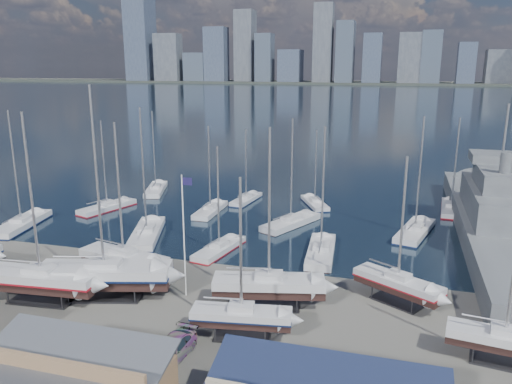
% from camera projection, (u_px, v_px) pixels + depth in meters
% --- Properties ---
extents(ground, '(1400.00, 1400.00, 0.00)m').
position_uv_depth(ground, '(174.00, 303.00, 46.10)').
color(ground, '#605E59').
rests_on(ground, ground).
extents(water, '(1400.00, 600.00, 0.40)m').
position_uv_depth(water, '(371.00, 98.00, 334.98)').
color(water, '#19293B').
rests_on(water, ground).
extents(far_shore, '(1400.00, 80.00, 2.20)m').
position_uv_depth(far_shore, '(385.00, 83.00, 576.93)').
color(far_shore, '#2D332D').
rests_on(far_shore, ground).
extents(skyline, '(639.14, 43.80, 107.69)m').
position_uv_depth(skyline, '(379.00, 49.00, 563.83)').
color(skyline, '#475166').
rests_on(skyline, far_shore).
extents(sailboat_cradle_1, '(11.16, 4.04, 17.54)m').
position_uv_depth(sailboat_cradle_1, '(41.00, 279.00, 46.10)').
color(sailboat_cradle_1, '#2D2D33').
rests_on(sailboat_cradle_1, ground).
extents(sailboat_cradle_2, '(10.23, 4.87, 16.10)m').
position_uv_depth(sailboat_cradle_2, '(124.00, 259.00, 51.04)').
color(sailboat_cradle_2, '#2D2D33').
rests_on(sailboat_cradle_2, ground).
extents(sailboat_cradle_3, '(12.91, 6.66, 19.78)m').
position_uv_depth(sailboat_cradle_3, '(105.00, 274.00, 46.88)').
color(sailboat_cradle_3, '#2D2D33').
rests_on(sailboat_cradle_3, ground).
extents(sailboat_cradle_4, '(10.43, 5.04, 16.38)m').
position_uv_depth(sailboat_cradle_4, '(269.00, 285.00, 45.03)').
color(sailboat_cradle_4, '#2D2D33').
rests_on(sailboat_cradle_4, ground).
extents(sailboat_cradle_5, '(8.35, 3.47, 13.30)m').
position_uv_depth(sailboat_cradle_5, '(241.00, 316.00, 39.82)').
color(sailboat_cradle_5, '#2D2D33').
rests_on(sailboat_cradle_5, ground).
extents(sailboat_cradle_6, '(8.43, 6.34, 13.77)m').
position_uv_depth(sailboat_cradle_6, '(398.00, 283.00, 45.70)').
color(sailboat_cradle_6, '#2D2D33').
rests_on(sailboat_cradle_6, ground).
extents(sailboat_cradle_7, '(8.22, 3.34, 13.25)m').
position_uv_depth(sailboat_cradle_7, '(505.00, 340.00, 36.30)').
color(sailboat_cradle_7, '#2D2D33').
rests_on(sailboat_cradle_7, ground).
extents(sailboat_moored_0, '(5.00, 11.42, 16.52)m').
position_uv_depth(sailboat_moored_0, '(22.00, 225.00, 67.57)').
color(sailboat_moored_0, black).
rests_on(sailboat_moored_0, water).
extents(sailboat_moored_1, '(5.53, 9.85, 14.20)m').
position_uv_depth(sailboat_moored_1, '(107.00, 208.00, 75.72)').
color(sailboat_moored_1, black).
rests_on(sailboat_moored_1, water).
extents(sailboat_moored_2, '(5.58, 10.05, 14.62)m').
position_uv_depth(sailboat_moored_2, '(156.00, 190.00, 86.34)').
color(sailboat_moored_2, black).
rests_on(sailboat_moored_2, water).
extents(sailboat_moored_3, '(6.77, 11.98, 17.27)m').
position_uv_depth(sailboat_moored_3, '(147.00, 235.00, 63.57)').
color(sailboat_moored_3, black).
rests_on(sailboat_moored_3, water).
extents(sailboat_moored_4, '(2.64, 9.03, 13.58)m').
position_uv_depth(sailboat_moored_4, '(210.00, 211.00, 74.16)').
color(sailboat_moored_4, black).
rests_on(sailboat_moored_4, water).
extents(sailboat_moored_5, '(3.32, 8.42, 12.25)m').
position_uv_depth(sailboat_moored_5, '(246.00, 200.00, 80.30)').
color(sailboat_moored_5, black).
rests_on(sailboat_moored_5, water).
extents(sailboat_moored_6, '(4.08, 9.10, 13.15)m').
position_uv_depth(sailboat_moored_6, '(219.00, 250.00, 58.64)').
color(sailboat_moored_6, black).
rests_on(sailboat_moored_6, water).
extents(sailboat_moored_7, '(6.91, 10.41, 15.35)m').
position_uv_depth(sailboat_moored_7, '(291.00, 224.00, 68.21)').
color(sailboat_moored_7, black).
rests_on(sailboat_moored_7, water).
extents(sailboat_moored_8, '(5.77, 8.49, 12.44)m').
position_uv_depth(sailboat_moored_8, '(315.00, 204.00, 78.08)').
color(sailboat_moored_8, black).
rests_on(sailboat_moored_8, water).
extents(sailboat_moored_9, '(3.73, 10.57, 15.65)m').
position_uv_depth(sailboat_moored_9, '(321.00, 253.00, 57.56)').
color(sailboat_moored_9, black).
rests_on(sailboat_moored_9, water).
extents(sailboat_moored_10, '(5.62, 11.14, 16.04)m').
position_uv_depth(sailboat_moored_10, '(415.00, 233.00, 64.57)').
color(sailboat_moored_10, black).
rests_on(sailboat_moored_10, water).
extents(sailboat_moored_11, '(3.54, 10.04, 14.72)m').
position_uv_depth(sailboat_moored_11, '(451.00, 210.00, 74.96)').
color(sailboat_moored_11, black).
rests_on(sailboat_moored_11, water).
extents(naval_ship_east, '(8.87, 53.15, 18.78)m').
position_uv_depth(naval_ship_east, '(494.00, 224.00, 63.62)').
color(naval_ship_east, slate).
rests_on(naval_ship_east, water).
extents(car_b, '(4.85, 3.02, 1.51)m').
position_uv_depth(car_b, '(94.00, 356.00, 36.39)').
color(car_b, gray).
rests_on(car_b, ground).
extents(car_c, '(3.34, 5.58, 1.45)m').
position_uv_depth(car_c, '(111.00, 370.00, 34.80)').
color(car_c, gray).
rests_on(car_c, ground).
extents(car_d, '(2.59, 5.53, 1.56)m').
position_uv_depth(car_d, '(172.00, 349.00, 37.27)').
color(car_d, gray).
rests_on(car_d, ground).
extents(flagpole, '(1.05, 0.12, 11.82)m').
position_uv_depth(flagpole, '(184.00, 228.00, 46.01)').
color(flagpole, white).
rests_on(flagpole, ground).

